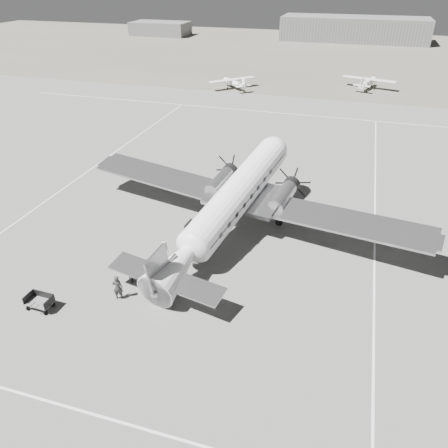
{
  "coord_description": "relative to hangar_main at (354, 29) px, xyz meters",
  "views": [
    {
      "loc": [
        8.91,
        -25.38,
        19.24
      ],
      "look_at": [
        0.56,
        2.19,
        2.2
      ],
      "focal_mm": 35.0,
      "sensor_mm": 36.0,
      "label": 1
    }
  ],
  "objects": [
    {
      "name": "light_plane_left",
      "position": [
        -17.9,
        -67.45,
        -2.35
      ],
      "size": [
        11.74,
        11.78,
        1.91
      ],
      "primitive_type": null,
      "rotation": [
        0.0,
        0.0,
        0.8
      ],
      "color": "white",
      "rests_on": "ground"
    },
    {
      "name": "taxi_line_right",
      "position": [
        7.0,
        -120.0,
        -3.29
      ],
      "size": [
        0.15,
        80.0,
        0.01
      ],
      "primitive_type": "cube",
      "color": "silver",
      "rests_on": "ground"
    },
    {
      "name": "passenger",
      "position": [
        -8.32,
        -120.55,
        -2.53
      ],
      "size": [
        0.65,
        0.84,
        1.53
      ],
      "primitive_type": "imported",
      "rotation": [
        0.0,
        0.0,
        1.34
      ],
      "color": "silver",
      "rests_on": "ground"
    },
    {
      "name": "taxi_line_horizon",
      "position": [
        -5.0,
        -80.0,
        -3.29
      ],
      "size": [
        90.0,
        0.15,
        0.01
      ],
      "primitive_type": "cube",
      "color": "silver",
      "rests_on": "ground"
    },
    {
      "name": "ramp_agent",
      "position": [
        -8.44,
        -121.08,
        -2.56
      ],
      "size": [
        0.65,
        0.78,
        1.48
      ],
      "primitive_type": "imported",
      "rotation": [
        0.0,
        0.0,
        1.44
      ],
      "color": "#AAAAA8",
      "rests_on": "ground"
    },
    {
      "name": "baggage_cart_far",
      "position": [
        -13.83,
        -128.06,
        -2.8
      ],
      "size": [
        1.82,
        1.32,
        1.0
      ],
      "primitive_type": null,
      "rotation": [
        0.0,
        0.0,
        -0.04
      ],
      "color": "#5D5D5D",
      "rests_on": "ground"
    },
    {
      "name": "taxi_line_near",
      "position": [
        -5.0,
        -134.0,
        -3.29
      ],
      "size": [
        60.0,
        0.15,
        0.01
      ],
      "primitive_type": "cube",
      "color": "silver",
      "rests_on": "ground"
    },
    {
      "name": "ground",
      "position": [
        -5.0,
        -120.0,
        -3.3
      ],
      "size": [
        260.0,
        260.0,
        0.0
      ],
      "primitive_type": "plane",
      "color": "slate",
      "rests_on": "ground"
    },
    {
      "name": "grass_infield",
      "position": [
        -5.0,
        -25.0,
        -3.3
      ],
      "size": [
        260.0,
        90.0,
        0.01
      ],
      "primitive_type": "cube",
      "color": "#5D5A4E",
      "rests_on": "ground"
    },
    {
      "name": "taxi_line_left",
      "position": [
        -23.0,
        -110.0,
        -3.29
      ],
      "size": [
        0.15,
        60.0,
        0.01
      ],
      "primitive_type": "cube",
      "color": "silver",
      "rests_on": "ground"
    },
    {
      "name": "light_plane_right",
      "position": [
        5.4,
        -60.33,
        -2.29
      ],
      "size": [
        11.56,
        10.34,
        2.02
      ],
      "primitive_type": null,
      "rotation": [
        0.0,
        0.0,
        -0.29
      ],
      "color": "white",
      "rests_on": "ground"
    },
    {
      "name": "dc3_airliner",
      "position": [
        -4.44,
        -115.81,
        -0.36
      ],
      "size": [
        34.67,
        27.39,
        5.88
      ],
      "primitive_type": null,
      "rotation": [
        0.0,
        0.0,
        -0.21
      ],
      "color": "#A5A5A8",
      "rests_on": "ground"
    },
    {
      "name": "shed_secondary",
      "position": [
        -60.0,
        -5.0,
        -1.3
      ],
      "size": [
        18.0,
        10.0,
        4.0
      ],
      "primitive_type": "cube",
      "color": "#5D5D5D",
      "rests_on": "ground"
    },
    {
      "name": "baggage_cart_near",
      "position": [
        -8.88,
        -123.16,
        -2.75
      ],
      "size": [
        2.36,
        2.1,
        1.1
      ],
      "primitive_type": null,
      "rotation": [
        0.0,
        0.0,
        0.46
      ],
      "color": "#5D5D5D",
      "rests_on": "ground"
    },
    {
      "name": "hangar_main",
      "position": [
        0.0,
        0.0,
        0.0
      ],
      "size": [
        42.0,
        14.0,
        6.6
      ],
      "color": "slate",
      "rests_on": "ground"
    },
    {
      "name": "ground_crew",
      "position": [
        -9.42,
        -125.69,
        -2.38
      ],
      "size": [
        0.77,
        0.61,
        1.85
      ],
      "primitive_type": "imported",
      "rotation": [
        0.0,
        0.0,
        3.42
      ],
      "color": "#292929",
      "rests_on": "ground"
    }
  ]
}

